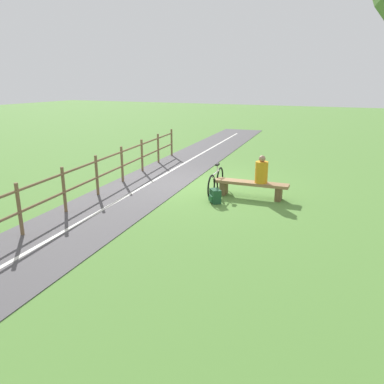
{
  "coord_description": "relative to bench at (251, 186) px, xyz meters",
  "views": [
    {
      "loc": [
        -4.65,
        10.57,
        3.17
      ],
      "look_at": [
        -1.41,
        3.45,
        0.86
      ],
      "focal_mm": 35.58,
      "sensor_mm": 36.0,
      "label": 1
    }
  ],
  "objects": [
    {
      "name": "paved_path",
      "position": [
        3.03,
        3.44,
        -0.31
      ],
      "size": [
        5.58,
        36.08,
        0.02
      ],
      "primitive_type": "cube",
      "rotation": [
        0.0,
        0.0,
        0.09
      ],
      "color": "#4C494C",
      "rests_on": "ground_plane"
    },
    {
      "name": "path_centre_line",
      "position": [
        3.03,
        3.44,
        -0.3
      ],
      "size": [
        2.9,
        31.89,
        0.0
      ],
      "primitive_type": "cube",
      "rotation": [
        0.0,
        0.0,
        0.09
      ],
      "color": "silver",
      "rests_on": "paved_path"
    },
    {
      "name": "ground_plane",
      "position": [
        1.91,
        -0.56,
        -0.32
      ],
      "size": [
        80.0,
        80.0,
        0.0
      ],
      "primitive_type": "plane",
      "color": "#548438"
    },
    {
      "name": "fence_roadside",
      "position": [
        3.94,
        2.37,
        0.36
      ],
      "size": [
        1.86,
        13.88,
        1.16
      ],
      "rotation": [
        0.0,
        0.0,
        1.7
      ],
      "color": "brown",
      "rests_on": "ground_plane"
    },
    {
      "name": "person_seated",
      "position": [
        -0.28,
        -0.01,
        0.45
      ],
      "size": [
        0.36,
        0.36,
        0.77
      ],
      "rotation": [
        0.0,
        0.0,
        0.05
      ],
      "color": "orange",
      "rests_on": "bench"
    },
    {
      "name": "backpack",
      "position": [
        0.73,
        0.87,
        -0.14
      ],
      "size": [
        0.4,
        0.42,
        0.37
      ],
      "rotation": [
        0.0,
        0.0,
        5.42
      ],
      "color": "#1E4C2D",
      "rests_on": "ground_plane"
    },
    {
      "name": "bench",
      "position": [
        0.0,
        0.0,
        0.0
      ],
      "size": [
        2.1,
        0.47,
        0.45
      ],
      "rotation": [
        0.0,
        0.0,
        0.05
      ],
      "color": "#937047",
      "rests_on": "ground_plane"
    },
    {
      "name": "bicycle",
      "position": [
        0.99,
        0.14,
        0.04
      ],
      "size": [
        0.22,
        1.65,
        0.87
      ],
      "rotation": [
        0.0,
        0.0,
        1.68
      ],
      "color": "black",
      "rests_on": "ground_plane"
    }
  ]
}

